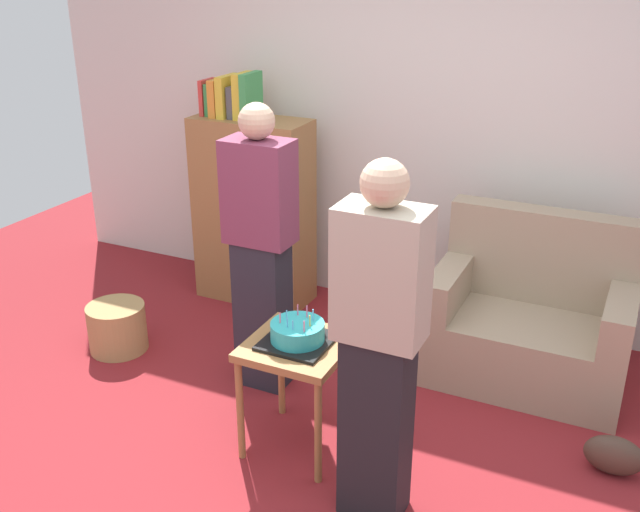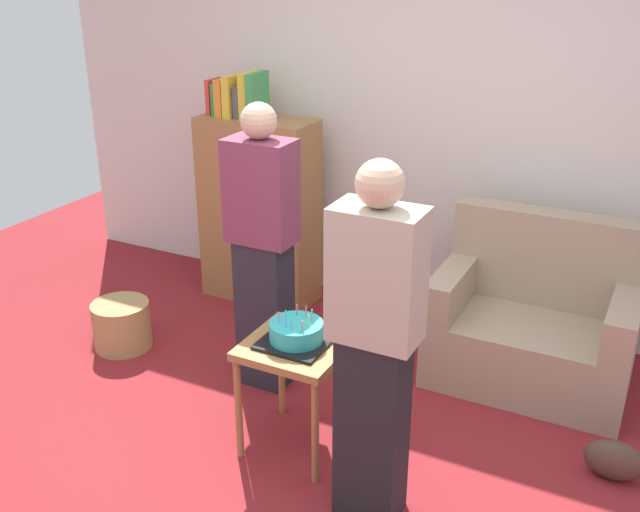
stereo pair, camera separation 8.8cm
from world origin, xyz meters
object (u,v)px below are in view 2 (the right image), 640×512
Objects in this scene: couch at (534,326)px; bookshelf at (259,206)px; person_blowing_candles at (263,249)px; side_table at (297,359)px; wicker_basket at (122,325)px; birthday_cake at (296,333)px; person_holding_cake at (374,348)px; handbag at (614,460)px.

bookshelf is (-1.98, 0.23, 0.35)m from couch.
side_table is at bearing -66.21° from person_blowing_candles.
person_blowing_candles is 1.23m from wicker_basket.
person_blowing_candles reaches higher than birthday_cake.
side_table is 0.14m from birthday_cake.
person_blowing_candles is at bearing -14.06° from person_holding_cake.
wicker_basket is (-2.37, -0.80, -0.19)m from couch.
bookshelf is at bearing 69.06° from wicker_basket.
bookshelf is at bearing 127.22° from birthday_cake.
bookshelf is 2.77m from handbag.
bookshelf reaches higher than wicker_basket.
person_blowing_candles is at bearing -57.18° from bookshelf.
couch reaches higher than handbag.
wicker_basket is (-1.02, -0.07, -0.68)m from person_blowing_candles.
person_holding_cake is at bearing -27.28° from side_table.
person_holding_cake reaches higher than couch.
wicker_basket is (-1.98, 0.64, -0.68)m from person_holding_cake.
person_holding_cake is 2.19m from wicker_basket.
side_table is (-0.91, -1.18, 0.16)m from couch.
person_holding_cake is (0.96, -0.71, 0.00)m from person_blowing_candles.
couch is at bearing -6.62° from bookshelf.
birthday_cake reaches higher than side_table.
handbag is (1.46, 0.46, -0.40)m from side_table.
birthday_cake is (-0.91, -1.18, 0.30)m from couch.
handbag is at bearing -120.50° from person_holding_cake.
couch is 1.57m from person_holding_cake.
couch is 1.62m from person_blowing_candles.
wicker_basket is at bearing 165.69° from side_table.
bookshelf reaches higher than side_table.
person_blowing_candles is at bearing 135.27° from birthday_cake.
person_holding_cake is at bearing -46.58° from bookshelf.
couch is at bearing 7.06° from person_blowing_candles.
handbag is (0.95, 0.72, -0.73)m from person_holding_cake.
person_blowing_candles is at bearing 135.27° from side_table.
birthday_cake is 0.20× the size of person_blowing_candles.
bookshelf is 1.78m from side_table.
bookshelf is 1.77m from birthday_cake.
handbag is (2.93, 0.08, -0.05)m from wicker_basket.
person_holding_cake is at bearing -105.24° from couch.
bookshelf is 1.16m from person_blowing_candles.
person_holding_cake is 5.82× the size of handbag.
handbag is (1.91, 0.01, -0.73)m from person_blowing_candles.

